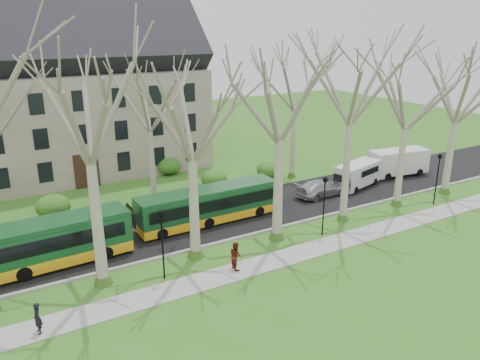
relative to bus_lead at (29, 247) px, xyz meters
name	(u,v)px	position (x,y,z in m)	size (l,w,h in m)	color
ground	(243,249)	(12.63, -3.95, -1.57)	(120.00, 120.00, 0.00)	#366F1F
sidewalk	(263,264)	(12.63, -6.45, -1.54)	(70.00, 2.00, 0.06)	gray
road	(207,220)	(12.63, 1.55, -1.54)	(80.00, 8.00, 0.06)	black
curb	(232,239)	(12.63, -2.45, -1.50)	(80.00, 0.25, 0.14)	#A5A39E
building	(65,92)	(6.63, 20.05, 6.50)	(26.50, 12.20, 16.00)	gray
tree_row_verge	(241,147)	(12.63, -3.65, 5.43)	(49.00, 7.00, 14.00)	gray
tree_row_far	(160,132)	(11.30, 7.05, 4.43)	(33.00, 7.00, 12.00)	gray
lamp_row	(251,218)	(12.63, -4.95, 1.00)	(36.22, 0.22, 4.30)	black
hedges	(114,187)	(7.97, 10.05, -0.57)	(30.60, 8.60, 2.00)	#2E5F1B
bus_lead	(29,247)	(0.00, 0.00, 0.00)	(12.07, 2.51, 3.02)	#154C24
bus_follow	(209,205)	(12.64, 1.13, -0.13)	(11.03, 2.30, 2.76)	#154C24
sedan	(321,188)	(23.68, 1.28, -0.80)	(1.98, 4.88, 1.42)	#ADAEB2
van_a	(358,175)	(28.12, 1.49, -0.38)	(5.17, 1.88, 2.26)	silver
van_b	(398,163)	(34.02, 2.09, -0.21)	(5.94, 2.16, 2.59)	silver
pedestrian_a	(37,318)	(-0.56, -6.79, -0.71)	(0.59, 0.38, 1.61)	black
pedestrian_b	(236,256)	(10.83, -6.14, -0.63)	(0.86, 0.67, 1.76)	#571913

